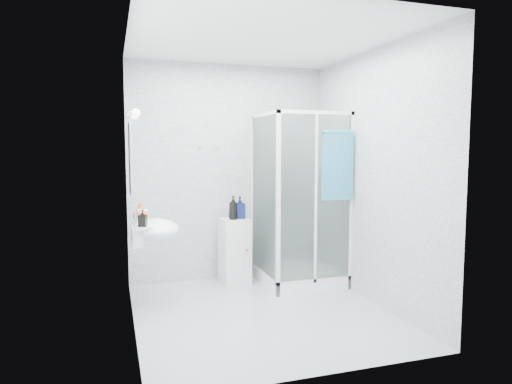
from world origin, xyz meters
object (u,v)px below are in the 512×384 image
object	(u,v)px
hand_towel	(337,164)
soap_dispenser_orange	(140,212)
shampoo_bottle_b	(240,207)
soap_dispenser_black	(143,218)
shampoo_bottle_a	(233,208)
storage_cabinet	(235,251)
wall_basin	(153,230)
shower_enclosure	(296,247)

from	to	relation	value
hand_towel	soap_dispenser_orange	size ratio (longest dim) A/B	4.05
shampoo_bottle_b	soap_dispenser_black	bearing A→B (deg)	-145.94
shampoo_bottle_a	soap_dispenser_orange	distance (m)	1.15
storage_cabinet	hand_towel	distance (m)	1.59
hand_towel	soap_dispenser_orange	distance (m)	2.14
wall_basin	soap_dispenser_black	bearing A→B (deg)	-120.87
soap_dispenser_orange	shower_enclosure	bearing A→B (deg)	5.89
shampoo_bottle_a	soap_dispenser_orange	size ratio (longest dim) A/B	1.49
storage_cabinet	shampoo_bottle_a	world-z (taller)	shampoo_bottle_a
shower_enclosure	soap_dispenser_black	bearing A→B (deg)	-164.35
wall_basin	storage_cabinet	world-z (taller)	wall_basin
storage_cabinet	shampoo_bottle_a	xyz separation A→B (m)	(-0.03, -0.05, 0.52)
shampoo_bottle_a	soap_dispenser_orange	bearing A→B (deg)	-158.79
shampoo_bottle_a	soap_dispenser_black	distance (m)	1.29
wall_basin	soap_dispenser_black	xyz separation A→B (m)	(-0.11, -0.18, 0.15)
wall_basin	soap_dispenser_black	distance (m)	0.25
storage_cabinet	shampoo_bottle_a	bearing A→B (deg)	-125.91
storage_cabinet	soap_dispenser_black	bearing A→B (deg)	-149.81
wall_basin	soap_dispenser_orange	bearing A→B (deg)	129.53
wall_basin	hand_towel	size ratio (longest dim) A/B	0.74
storage_cabinet	hand_towel	bearing A→B (deg)	-40.33
shampoo_bottle_b	wall_basin	bearing A→B (deg)	-150.03
hand_towel	wall_basin	bearing A→B (deg)	177.53
shampoo_bottle_a	shampoo_bottle_b	bearing A→B (deg)	32.00
storage_cabinet	soap_dispenser_orange	size ratio (longest dim) A/B	4.14
wall_basin	storage_cabinet	xyz separation A→B (m)	(0.99, 0.60, -0.41)
wall_basin	hand_towel	distance (m)	2.07
shampoo_bottle_a	soap_dispenser_black	xyz separation A→B (m)	(-1.07, -0.73, 0.03)
hand_towel	soap_dispenser_black	bearing A→B (deg)	-177.46
shower_enclosure	soap_dispenser_orange	world-z (taller)	shower_enclosure
soap_dispenser_orange	soap_dispenser_black	xyz separation A→B (m)	(0.00, -0.31, -0.01)
wall_basin	shampoo_bottle_a	size ratio (longest dim) A/B	2.02
soap_dispenser_orange	storage_cabinet	bearing A→B (deg)	22.97
wall_basin	shampoo_bottle_a	distance (m)	1.12
wall_basin	shampoo_bottle_b	xyz separation A→B (m)	(1.06, 0.61, 0.11)
storage_cabinet	shampoo_bottle_b	size ratio (longest dim) A/B	2.93
shampoo_bottle_b	soap_dispenser_orange	size ratio (longest dim) A/B	1.41
wall_basin	storage_cabinet	size ratio (longest dim) A/B	0.73
shampoo_bottle_b	soap_dispenser_black	world-z (taller)	shampoo_bottle_b
shower_enclosure	storage_cabinet	bearing A→B (deg)	156.57
soap_dispenser_orange	wall_basin	bearing A→B (deg)	-50.47
hand_towel	shampoo_bottle_a	world-z (taller)	hand_towel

